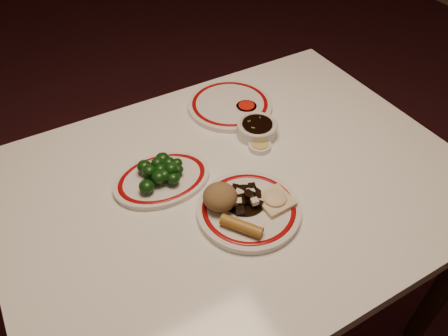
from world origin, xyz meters
TOP-DOWN VIEW (x-y plane):
  - ground at (0.00, 0.00)m, footprint 7.00×7.00m
  - dining_table at (0.00, 0.00)m, footprint 1.20×0.90m
  - main_plate at (-0.03, -0.11)m, footprint 0.31×0.31m
  - rice_mound at (-0.09, -0.07)m, footprint 0.08×0.08m
  - spring_roll at (-0.08, -0.16)m, footprint 0.08×0.10m
  - fried_wonton at (0.03, -0.13)m, footprint 0.08×0.08m
  - stirfry_heap at (-0.03, -0.09)m, footprint 0.10×0.11m
  - broccoli_plate at (-0.17, 0.09)m, footprint 0.27×0.23m
  - broccoli_pile at (-0.17, 0.09)m, footprint 0.14×0.11m
  - soy_bowl at (0.15, 0.13)m, footprint 0.12×0.12m
  - sweet_sour_dish at (0.18, 0.25)m, footprint 0.06×0.06m
  - mustard_dish at (0.12, 0.07)m, footprint 0.06×0.06m
  - far_plate at (0.15, 0.28)m, footprint 0.28×0.28m

SIDE VIEW (x-z plane):
  - ground at x=0.00m, z-range 0.00..0.00m
  - dining_table at x=0.00m, z-range 0.28..1.03m
  - sweet_sour_dish at x=0.18m, z-range 0.75..0.77m
  - mustard_dish at x=0.12m, z-range 0.75..0.77m
  - broccoli_plate at x=-0.17m, z-range 0.75..0.77m
  - far_plate at x=0.15m, z-range 0.75..0.77m
  - main_plate at x=-0.03m, z-range 0.75..0.77m
  - soy_bowl at x=0.15m, z-range 0.75..0.79m
  - fried_wonton at x=0.03m, z-range 0.77..0.79m
  - stirfry_heap at x=-0.03m, z-range 0.76..0.79m
  - spring_roll at x=-0.08m, z-range 0.77..0.80m
  - broccoli_pile at x=-0.17m, z-range 0.76..0.81m
  - rice_mound at x=-0.09m, z-range 0.77..0.83m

